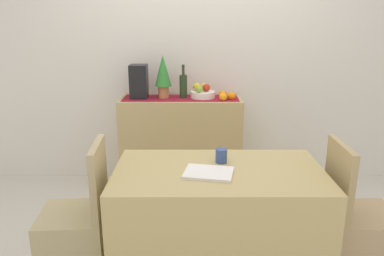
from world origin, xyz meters
name	(u,v)px	position (x,y,z in m)	size (l,w,h in m)	color
ground_plane	(198,236)	(0.00, 0.00, -0.01)	(6.40, 6.40, 0.02)	beige
room_wall_rear	(196,48)	(0.00, 1.18, 1.35)	(6.40, 0.06, 2.70)	silver
sideboard_console	(179,143)	(-0.17, 0.92, 0.45)	(1.15, 0.42, 0.90)	tan
table_runner	(179,98)	(-0.17, 0.92, 0.90)	(1.08, 0.32, 0.01)	maroon
fruit_bowl	(201,95)	(0.04, 0.92, 0.93)	(0.23, 0.23, 0.06)	white
apple_center	(195,87)	(-0.01, 0.96, 1.00)	(0.08, 0.08, 0.08)	gold
apple_rear	(205,88)	(0.08, 0.93, 1.00)	(0.07, 0.07, 0.07)	red
apple_front	(198,89)	(0.01, 0.87, 1.00)	(0.07, 0.07, 0.07)	#8AB13D
apple_left	(202,87)	(0.06, 0.99, 1.00)	(0.07, 0.07, 0.07)	gold
wine_bottle	(182,86)	(-0.14, 0.92, 1.02)	(0.07, 0.07, 0.32)	#23361E
coffee_maker	(137,82)	(-0.56, 0.92, 1.06)	(0.16, 0.18, 0.32)	black
potted_plant	(161,74)	(-0.33, 0.92, 1.13)	(0.16, 0.16, 0.41)	#B37746
orange_loose_near_bowl	(221,95)	(0.23, 0.89, 0.94)	(0.08, 0.08, 0.08)	orange
orange_loose_mid	(221,97)	(0.23, 0.80, 0.93)	(0.07, 0.07, 0.07)	orange
orange_loose_far	(230,96)	(0.31, 0.84, 0.94)	(0.08, 0.08, 0.08)	orange
dining_table	(216,224)	(0.10, -0.46, 0.37)	(1.27, 0.72, 0.74)	tan
open_book	(207,173)	(0.04, -0.52, 0.75)	(0.28, 0.21, 0.02)	white
coffee_cup	(220,156)	(0.13, -0.33, 0.78)	(0.07, 0.07, 0.09)	#374C87
chair_near_window	(76,239)	(-0.79, -0.45, 0.27)	(0.43, 0.43, 0.90)	tan
chair_by_corner	(356,238)	(1.00, -0.46, 0.27)	(0.41, 0.41, 0.90)	tan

